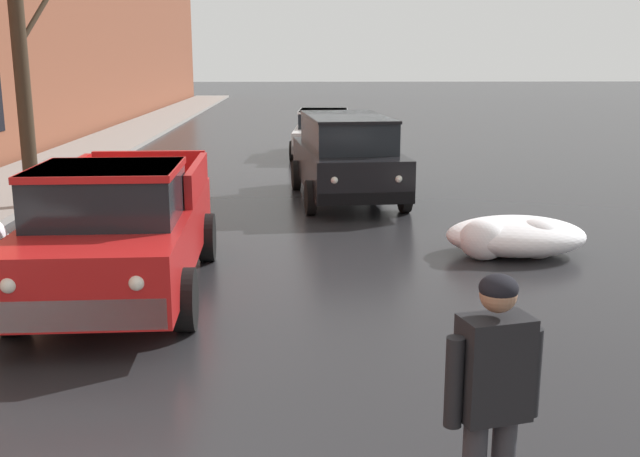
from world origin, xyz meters
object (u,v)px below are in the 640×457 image
at_px(bare_tree_second_along_sidewalk, 21,33).
at_px(sedan_white_parked_kerbside_mid, 323,131).
at_px(pickup_truck_red_approaching_near_lane, 120,228).
at_px(suv_black_parked_kerbside_close, 346,154).
at_px(pedestrian_with_coffee, 493,390).

height_order(bare_tree_second_along_sidewalk, sedan_white_parked_kerbside_mid, bare_tree_second_along_sidewalk).
distance_m(pickup_truck_red_approaching_near_lane, suv_black_parked_kerbside_close, 7.30).
bearing_deg(pedestrian_with_coffee, bare_tree_second_along_sidewalk, 121.12).
relative_size(bare_tree_second_along_sidewalk, pickup_truck_red_approaching_near_lane, 1.30).
relative_size(pickup_truck_red_approaching_near_lane, pedestrian_with_coffee, 2.85).
xyz_separation_m(suv_black_parked_kerbside_close, sedan_white_parked_kerbside_mid, (-0.20, 7.64, -0.24)).
xyz_separation_m(bare_tree_second_along_sidewalk, pickup_truck_red_approaching_near_lane, (2.98, -5.46, -2.58)).
bearing_deg(bare_tree_second_along_sidewalk, sedan_white_parked_kerbside_mid, 54.83).
bearing_deg(bare_tree_second_along_sidewalk, pedestrian_with_coffee, -58.88).
relative_size(bare_tree_second_along_sidewalk, suv_black_parked_kerbside_close, 1.33).
relative_size(pickup_truck_red_approaching_near_lane, suv_black_parked_kerbside_close, 1.03).
relative_size(bare_tree_second_along_sidewalk, sedan_white_parked_kerbside_mid, 1.48).
height_order(suv_black_parked_kerbside_close, pedestrian_with_coffee, suv_black_parked_kerbside_close).
relative_size(sedan_white_parked_kerbside_mid, pedestrian_with_coffee, 2.50).
relative_size(suv_black_parked_kerbside_close, sedan_white_parked_kerbside_mid, 1.11).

